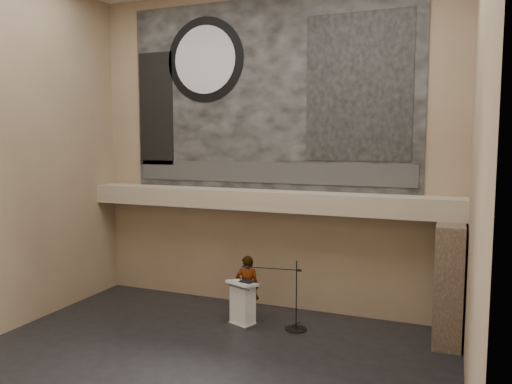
% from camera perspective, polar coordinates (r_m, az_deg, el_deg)
% --- Properties ---
extents(floor, '(10.00, 10.00, 0.00)m').
position_cam_1_polar(floor, '(10.70, -6.77, -19.06)').
color(floor, black).
rests_on(floor, ground).
extents(wall_back, '(10.00, 0.02, 8.50)m').
position_cam_1_polar(wall_back, '(13.34, 1.28, 4.83)').
color(wall_back, '#897057').
rests_on(wall_back, floor).
extents(wall_front, '(10.00, 0.02, 8.50)m').
position_cam_1_polar(wall_front, '(6.50, -24.42, 3.01)').
color(wall_front, '#897057').
rests_on(wall_front, floor).
extents(wall_left, '(0.02, 8.00, 8.50)m').
position_cam_1_polar(wall_left, '(12.89, -26.99, 4.13)').
color(wall_left, '#897057').
rests_on(wall_left, floor).
extents(wall_right, '(0.02, 8.00, 8.50)m').
position_cam_1_polar(wall_right, '(8.50, 23.99, 3.61)').
color(wall_right, '#897057').
rests_on(wall_right, floor).
extents(soffit, '(10.00, 0.80, 0.50)m').
position_cam_1_polar(soffit, '(13.06, 0.65, -0.92)').
color(soffit, tan).
rests_on(soffit, wall_back).
extents(sprinkler_left, '(0.04, 0.04, 0.06)m').
position_cam_1_polar(sprinkler_left, '(13.71, -5.67, -1.80)').
color(sprinkler_left, '#B2893D').
rests_on(sprinkler_left, soffit).
extents(sprinkler_right, '(0.04, 0.04, 0.06)m').
position_cam_1_polar(sprinkler_right, '(12.50, 8.73, -2.60)').
color(sprinkler_right, '#B2893D').
rests_on(sprinkler_right, soffit).
extents(banner, '(8.00, 0.05, 5.00)m').
position_cam_1_polar(banner, '(13.36, 1.25, 11.05)').
color(banner, black).
rests_on(banner, wall_back).
extents(banner_text_strip, '(7.76, 0.02, 0.55)m').
position_cam_1_polar(banner_text_strip, '(13.30, 1.17, 2.24)').
color(banner_text_strip, '#2E2E2E').
rests_on(banner_text_strip, banner).
extents(banner_clock_rim, '(2.30, 0.02, 2.30)m').
position_cam_1_polar(banner_clock_rim, '(14.18, -5.86, 14.80)').
color(banner_clock_rim, black).
rests_on(banner_clock_rim, banner).
extents(banner_clock_face, '(1.84, 0.02, 1.84)m').
position_cam_1_polar(banner_clock_face, '(14.16, -5.89, 14.81)').
color(banner_clock_face, silver).
rests_on(banner_clock_face, banner).
extents(banner_building_print, '(2.60, 0.02, 3.60)m').
position_cam_1_polar(banner_building_print, '(12.69, 11.60, 11.65)').
color(banner_building_print, black).
rests_on(banner_building_print, banner).
extents(banner_brick_print, '(1.10, 0.02, 3.20)m').
position_cam_1_polar(banner_brick_print, '(14.85, -11.35, 9.27)').
color(banner_brick_print, black).
rests_on(banner_brick_print, banner).
extents(stone_pier, '(0.60, 1.40, 2.70)m').
position_cam_1_polar(stone_pier, '(12.06, 21.18, -9.67)').
color(stone_pier, '#45362A').
rests_on(stone_pier, floor).
extents(lectern, '(0.82, 0.71, 1.13)m').
position_cam_1_polar(lectern, '(12.42, -1.53, -12.65)').
color(lectern, silver).
rests_on(lectern, floor).
extents(binder, '(0.34, 0.30, 0.04)m').
position_cam_1_polar(binder, '(12.22, -1.11, -10.19)').
color(binder, black).
rests_on(binder, lectern).
extents(papers, '(0.21, 0.29, 0.00)m').
position_cam_1_polar(papers, '(12.29, -2.25, -10.17)').
color(papers, silver).
rests_on(papers, lectern).
extents(speaker_person, '(0.69, 0.56, 1.64)m').
position_cam_1_polar(speaker_person, '(12.79, -1.00, -10.84)').
color(speaker_person, silver).
rests_on(speaker_person, floor).
extents(mic_stand, '(1.59, 0.52, 1.68)m').
position_cam_1_polar(mic_stand, '(12.33, 4.37, -14.27)').
color(mic_stand, black).
rests_on(mic_stand, floor).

